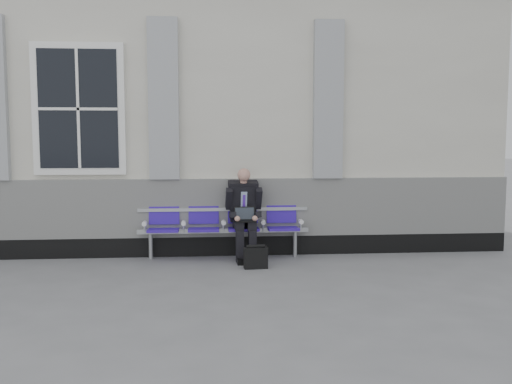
{
  "coord_description": "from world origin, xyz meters",
  "views": [
    {
      "loc": [
        2.27,
        -7.27,
        1.88
      ],
      "look_at": [
        2.95,
        0.9,
        1.05
      ],
      "focal_mm": 40.0,
      "sensor_mm": 36.0,
      "label": 1
    }
  ],
  "objects": [
    {
      "name": "ground",
      "position": [
        0.0,
        0.0,
        0.0
      ],
      "size": [
        70.0,
        70.0,
        0.0
      ],
      "primitive_type": "plane",
      "color": "slate",
      "rests_on": "ground"
    },
    {
      "name": "station_building",
      "position": [
        -0.02,
        3.47,
        2.22
      ],
      "size": [
        14.4,
        4.4,
        4.49
      ],
      "color": "beige",
      "rests_on": "ground"
    },
    {
      "name": "briefcase",
      "position": [
        2.91,
        0.57,
        0.16
      ],
      "size": [
        0.34,
        0.16,
        0.34
      ],
      "color": "black",
      "rests_on": "ground"
    },
    {
      "name": "bench",
      "position": [
        2.48,
        1.32,
        0.55
      ],
      "size": [
        2.6,
        0.47,
        0.91
      ],
      "color": "#9EA0A3",
      "rests_on": "ground"
    },
    {
      "name": "businessman",
      "position": [
        2.79,
        1.19,
        0.75
      ],
      "size": [
        0.55,
        0.74,
        1.37
      ],
      "color": "black",
      "rests_on": "ground"
    }
  ]
}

